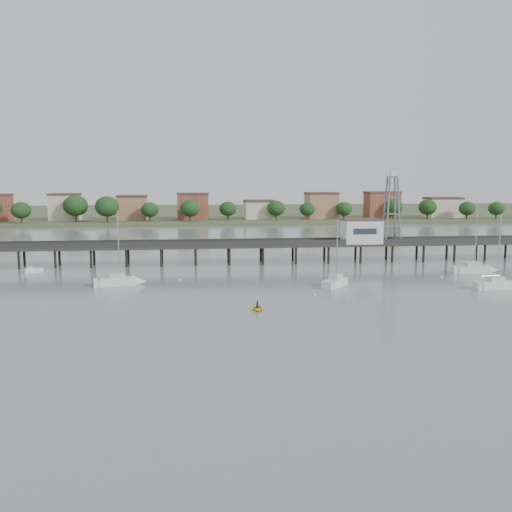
{
  "coord_description": "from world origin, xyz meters",
  "views": [
    {
      "loc": [
        -11.64,
        -58.0,
        17.34
      ],
      "look_at": [
        0.12,
        42.0,
        4.0
      ],
      "focal_mm": 40.0,
      "sensor_mm": 36.0,
      "label": 1
    }
  ],
  "objects_px": {
    "sailboat_e": "(479,269)",
    "lattice_tower": "(392,210)",
    "white_tender": "(33,270)",
    "sailboat_d": "(501,285)",
    "pier": "(245,246)",
    "sailboat_b": "(125,281)",
    "yellow_dinghy": "(257,310)",
    "sailboat_c": "(338,282)"
  },
  "relations": [
    {
      "from": "sailboat_c",
      "to": "yellow_dinghy",
      "type": "relative_size",
      "value": 4.36
    },
    {
      "from": "lattice_tower",
      "to": "sailboat_d",
      "type": "distance_m",
      "value": 34.97
    },
    {
      "from": "pier",
      "to": "sailboat_e",
      "type": "distance_m",
      "value": 46.2
    },
    {
      "from": "sailboat_c",
      "to": "sailboat_e",
      "type": "bearing_deg",
      "value": -31.62
    },
    {
      "from": "sailboat_b",
      "to": "yellow_dinghy",
      "type": "height_order",
      "value": "sailboat_b"
    },
    {
      "from": "pier",
      "to": "sailboat_b",
      "type": "bearing_deg",
      "value": -135.22
    },
    {
      "from": "sailboat_e",
      "to": "yellow_dinghy",
      "type": "height_order",
      "value": "sailboat_e"
    },
    {
      "from": "sailboat_e",
      "to": "yellow_dinghy",
      "type": "distance_m",
      "value": 52.54
    },
    {
      "from": "white_tender",
      "to": "yellow_dinghy",
      "type": "relative_size",
      "value": 1.32
    },
    {
      "from": "pier",
      "to": "sailboat_c",
      "type": "bearing_deg",
      "value": -64.82
    },
    {
      "from": "yellow_dinghy",
      "to": "sailboat_c",
      "type": "bearing_deg",
      "value": 50.7
    },
    {
      "from": "sailboat_e",
      "to": "white_tender",
      "type": "bearing_deg",
      "value": 174.71
    },
    {
      "from": "sailboat_c",
      "to": "lattice_tower",
      "type": "bearing_deg",
      "value": 5.25
    },
    {
      "from": "pier",
      "to": "sailboat_e",
      "type": "xyz_separation_m",
      "value": [
        42.8,
        -17.09,
        -3.15
      ]
    },
    {
      "from": "sailboat_d",
      "to": "white_tender",
      "type": "distance_m",
      "value": 83.78
    },
    {
      "from": "sailboat_e",
      "to": "lattice_tower",
      "type": "bearing_deg",
      "value": 125.27
    },
    {
      "from": "lattice_tower",
      "to": "sailboat_d",
      "type": "relative_size",
      "value": 1.23
    },
    {
      "from": "pier",
      "to": "yellow_dinghy",
      "type": "xyz_separation_m",
      "value": [
        -2.69,
        -43.36,
        -3.79
      ]
    },
    {
      "from": "white_tender",
      "to": "sailboat_c",
      "type": "bearing_deg",
      "value": -40.57
    },
    {
      "from": "sailboat_e",
      "to": "yellow_dinghy",
      "type": "xyz_separation_m",
      "value": [
        -45.5,
        -26.27,
        -0.64
      ]
    },
    {
      "from": "sailboat_b",
      "to": "white_tender",
      "type": "height_order",
      "value": "sailboat_b"
    },
    {
      "from": "lattice_tower",
      "to": "sailboat_d",
      "type": "xyz_separation_m",
      "value": [
        6.85,
        -32.66,
        -10.46
      ]
    },
    {
      "from": "yellow_dinghy",
      "to": "lattice_tower",
      "type": "bearing_deg",
      "value": 56.13
    },
    {
      "from": "sailboat_c",
      "to": "white_tender",
      "type": "distance_m",
      "value": 57.82
    },
    {
      "from": "white_tender",
      "to": "lattice_tower",
      "type": "bearing_deg",
      "value": -14.57
    },
    {
      "from": "sailboat_e",
      "to": "sailboat_c",
      "type": "distance_m",
      "value": 31.68
    },
    {
      "from": "lattice_tower",
      "to": "white_tender",
      "type": "distance_m",
      "value": 73.87
    },
    {
      "from": "sailboat_d",
      "to": "sailboat_b",
      "type": "bearing_deg",
      "value": 164.4
    },
    {
      "from": "sailboat_e",
      "to": "sailboat_b",
      "type": "distance_m",
      "value": 65.53
    },
    {
      "from": "sailboat_d",
      "to": "yellow_dinghy",
      "type": "bearing_deg",
      "value": -171.37
    },
    {
      "from": "yellow_dinghy",
      "to": "white_tender",
      "type": "bearing_deg",
      "value": 140.83
    },
    {
      "from": "sailboat_e",
      "to": "sailboat_b",
      "type": "height_order",
      "value": "sailboat_e"
    },
    {
      "from": "pier",
      "to": "lattice_tower",
      "type": "distance_m",
      "value": 32.34
    },
    {
      "from": "sailboat_d",
      "to": "sailboat_e",
      "type": "bearing_deg",
      "value": 68.07
    },
    {
      "from": "sailboat_d",
      "to": "lattice_tower",
      "type": "bearing_deg",
      "value": 95.88
    },
    {
      "from": "sailboat_c",
      "to": "white_tender",
      "type": "relative_size",
      "value": 3.29
    },
    {
      "from": "lattice_tower",
      "to": "yellow_dinghy",
      "type": "distance_m",
      "value": 56.32
    },
    {
      "from": "sailboat_b",
      "to": "yellow_dinghy",
      "type": "distance_m",
      "value": 28.9
    },
    {
      "from": "sailboat_c",
      "to": "pier",
      "type": "bearing_deg",
      "value": 65.01
    },
    {
      "from": "sailboat_c",
      "to": "white_tender",
      "type": "height_order",
      "value": "sailboat_c"
    },
    {
      "from": "sailboat_e",
      "to": "sailboat_d",
      "type": "relative_size",
      "value": 1.08
    },
    {
      "from": "pier",
      "to": "sailboat_b",
      "type": "height_order",
      "value": "sailboat_b"
    }
  ]
}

